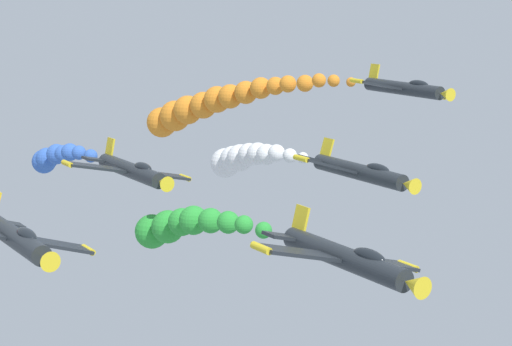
% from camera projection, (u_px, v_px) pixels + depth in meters
% --- Properties ---
extents(airplane_lead, '(9.36, 10.35, 3.17)m').
position_uv_depth(airplane_lead, '(346.00, 258.00, 46.60)').
color(airplane_lead, '#23282D').
extents(smoke_trail_lead, '(2.45, 16.23, 4.93)m').
position_uv_depth(smoke_trail_lead, '(178.00, 226.00, 62.13)').
color(smoke_trail_lead, green).
extents(airplane_left_inner, '(9.24, 10.35, 3.39)m').
position_uv_depth(airplane_left_inner, '(361.00, 172.00, 64.55)').
color(airplane_left_inner, '#23282D').
extents(smoke_trail_left_inner, '(3.53, 15.76, 4.50)m').
position_uv_depth(smoke_trail_left_inner, '(242.00, 158.00, 79.89)').
color(smoke_trail_left_inner, white).
extents(airplane_right_inner, '(9.23, 10.35, 3.40)m').
position_uv_depth(airplane_right_inner, '(14.00, 237.00, 51.41)').
color(airplane_right_inner, '#23282D').
extents(airplane_left_outer, '(9.43, 10.35, 3.01)m').
position_uv_depth(airplane_left_outer, '(132.00, 170.00, 67.66)').
color(airplane_left_outer, '#23282D').
extents(smoke_trail_left_outer, '(2.84, 15.55, 4.29)m').
position_uv_depth(smoke_trail_left_outer, '(54.00, 157.00, 82.94)').
color(smoke_trail_left_outer, blue).
extents(airplane_right_outer, '(9.44, 10.35, 2.97)m').
position_uv_depth(airplane_right_outer, '(404.00, 88.00, 79.86)').
color(airplane_right_outer, '#23282D').
extents(smoke_trail_right_outer, '(6.79, 30.95, 8.94)m').
position_uv_depth(smoke_trail_right_outer, '(203.00, 107.00, 103.55)').
color(smoke_trail_right_outer, orange).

